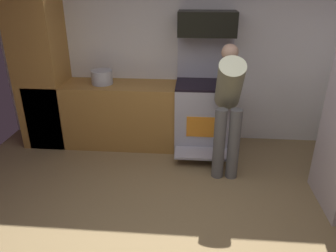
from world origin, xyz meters
TOP-DOWN VIEW (x-y plane):
  - ground_plane at (0.00, 0.00)m, footprint 5.20×4.80m
  - wall_back at (0.00, 2.34)m, footprint 5.20×0.12m
  - lower_cabinet_run at (-0.90, 1.98)m, footprint 2.40×0.60m
  - cabinet_column at (-1.90, 1.98)m, footprint 0.60×0.60m
  - oven_range at (0.35, 1.97)m, footprint 0.76×0.96m
  - microwave at (0.35, 2.06)m, footprint 0.74×0.38m
  - person_cook at (0.61, 1.31)m, footprint 0.31×0.63m
  - stock_pot at (-1.06, 1.98)m, footprint 0.29×0.29m

SIDE VIEW (x-z plane):
  - ground_plane at x=0.00m, z-range -0.02..0.00m
  - lower_cabinet_run at x=-0.90m, z-range 0.00..0.90m
  - oven_range at x=0.35m, z-range -0.26..1.29m
  - person_cook at x=0.61m, z-range 0.14..1.68m
  - stock_pot at x=-1.06m, z-range 0.90..1.09m
  - cabinet_column at x=-1.90m, z-range 0.00..2.10m
  - wall_back at x=0.00m, z-range 0.00..2.60m
  - microwave at x=0.35m, z-range 1.55..1.86m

